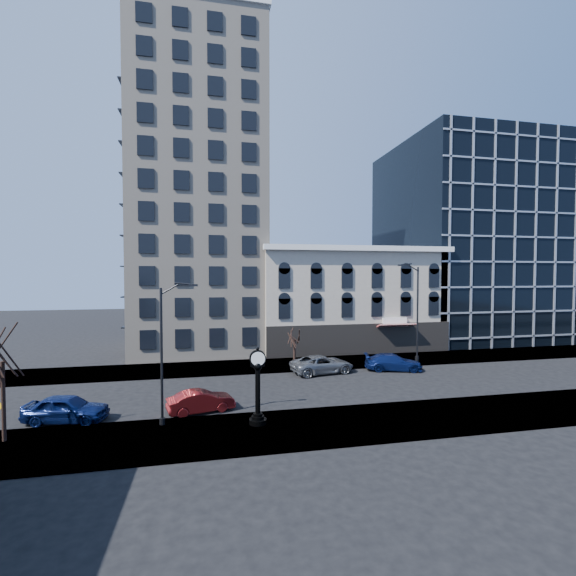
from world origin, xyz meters
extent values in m
plane|color=black|center=(0.00, 0.00, 0.00)|extent=(160.00, 160.00, 0.00)
cube|color=gray|center=(0.00, 8.00, 0.06)|extent=(160.00, 6.00, 0.12)
cube|color=gray|center=(0.00, -8.00, 0.06)|extent=(160.00, 6.00, 0.12)
cube|color=#C4B39E|center=(-6.00, 19.00, 19.00)|extent=(15.00, 15.00, 38.00)
cube|color=white|center=(-6.00, 19.00, 38.30)|extent=(15.40, 15.40, 0.60)
cube|color=#BDB09C|center=(12.00, 16.00, 6.00)|extent=(22.00, 10.00, 12.00)
cube|color=white|center=(12.00, 10.80, 12.20)|extent=(22.60, 0.80, 0.60)
cube|color=black|center=(12.00, 10.95, 1.80)|extent=(22.00, 0.30, 3.60)
cube|color=maroon|center=(16.00, 10.40, 3.40)|extent=(4.50, 1.18, 0.55)
cube|color=black|center=(32.00, 21.00, 14.00)|extent=(20.00, 20.00, 28.00)
cylinder|color=black|center=(-2.13, -7.05, 0.27)|extent=(1.06, 1.06, 0.29)
cylinder|color=black|center=(-2.13, -7.05, 0.51)|extent=(0.77, 0.77, 0.19)
cylinder|color=black|center=(-2.13, -7.05, 0.68)|extent=(0.58, 0.58, 0.15)
cylinder|color=black|center=(-2.13, -7.05, 2.15)|extent=(0.31, 0.31, 2.80)
sphere|color=black|center=(-2.13, -7.05, 3.65)|extent=(0.54, 0.54, 0.54)
cube|color=black|center=(-2.13, -7.05, 3.75)|extent=(0.88, 0.27, 0.24)
cylinder|color=black|center=(-2.13, -7.05, 4.13)|extent=(1.03, 0.38, 1.01)
cylinder|color=white|center=(-2.13, -7.21, 4.13)|extent=(0.85, 0.08, 0.85)
cylinder|color=white|center=(-2.13, -6.88, 4.13)|extent=(0.85, 0.08, 0.85)
sphere|color=black|center=(-2.13, -7.05, 4.71)|extent=(0.19, 0.19, 0.19)
cylinder|color=black|center=(-7.83, -6.00, 4.27)|extent=(0.15, 0.15, 8.30)
cylinder|color=black|center=(-7.83, -6.00, 0.31)|extent=(0.35, 0.35, 0.39)
cube|color=black|center=(-6.00, -6.04, 8.57)|extent=(0.54, 0.23, 0.14)
cylinder|color=black|center=(16.48, 6.71, 5.06)|extent=(0.18, 0.18, 9.89)
cylinder|color=black|center=(16.48, 6.71, 0.35)|extent=(0.41, 0.41, 0.46)
cube|color=black|center=(14.29, 6.82, 10.18)|extent=(0.64, 0.28, 0.16)
cylinder|color=black|center=(-16.02, -6.72, 2.31)|extent=(0.21, 0.21, 4.39)
cylinder|color=black|center=(3.29, 7.10, 1.42)|extent=(0.25, 0.25, 2.60)
imported|color=#0C194C|center=(-13.78, -4.09, 0.85)|extent=(5.22, 2.79, 1.69)
imported|color=maroon|center=(-5.57, -3.97, 0.73)|extent=(4.65, 2.62, 1.45)
imported|color=#595B60|center=(5.32, 4.24, 0.83)|extent=(6.33, 3.73, 1.65)
imported|color=#0C194C|center=(12.31, 3.84, 0.78)|extent=(5.79, 3.55, 1.57)
camera|label=1|loc=(-4.94, -30.11, 9.22)|focal=24.00mm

